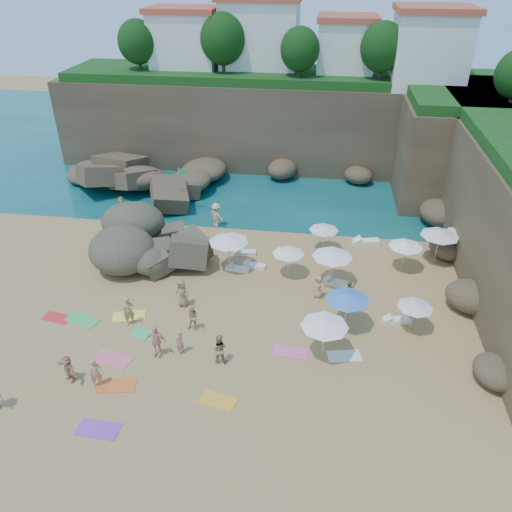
# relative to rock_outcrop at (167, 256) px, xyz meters

# --- Properties ---
(ground) EXTENTS (120.00, 120.00, 0.00)m
(ground) POSITION_rel_rock_outcrop_xyz_m (4.66, -5.39, 0.00)
(ground) COLOR tan
(ground) RESTS_ON ground
(seawater) EXTENTS (120.00, 120.00, 0.00)m
(seawater) POSITION_rel_rock_outcrop_xyz_m (4.66, 24.61, 0.00)
(seawater) COLOR #0C4751
(seawater) RESTS_ON ground
(cliff_back) EXTENTS (44.00, 8.00, 8.00)m
(cliff_back) POSITION_rel_rock_outcrop_xyz_m (6.66, 19.61, 4.00)
(cliff_back) COLOR brown
(cliff_back) RESTS_ON ground
(cliff_corner) EXTENTS (10.00, 12.00, 8.00)m
(cliff_corner) POSITION_rel_rock_outcrop_xyz_m (21.66, 14.61, 4.00)
(cliff_corner) COLOR brown
(cliff_corner) RESTS_ON ground
(rock_promontory) EXTENTS (12.00, 7.00, 2.00)m
(rock_promontory) POSITION_rel_rock_outcrop_xyz_m (-6.34, 10.61, 0.00)
(rock_promontory) COLOR brown
(rock_promontory) RESTS_ON ground
(clifftop_buildings) EXTENTS (28.48, 9.48, 7.00)m
(clifftop_buildings) POSITION_rel_rock_outcrop_xyz_m (7.62, 20.40, 11.24)
(clifftop_buildings) COLOR white
(clifftop_buildings) RESTS_ON cliff_back
(clifftop_trees) EXTENTS (35.60, 23.82, 4.40)m
(clifftop_trees) POSITION_rel_rock_outcrop_xyz_m (9.44, 14.13, 11.26)
(clifftop_trees) COLOR #11380F
(clifftop_trees) RESTS_ON ground
(marina_masts) EXTENTS (3.10, 0.10, 6.00)m
(marina_masts) POSITION_rel_rock_outcrop_xyz_m (-11.84, 24.61, 3.00)
(marina_masts) COLOR white
(marina_masts) RESTS_ON ground
(rock_outcrop) EXTENTS (7.30, 5.72, 2.77)m
(rock_outcrop) POSITION_rel_rock_outcrop_xyz_m (0.00, 0.00, 0.00)
(rock_outcrop) COLOR brown
(rock_outcrop) RESTS_ON ground
(flag_pole) EXTENTS (0.72, 0.07, 3.71)m
(flag_pole) POSITION_rel_rock_outcrop_xyz_m (-0.77, 7.22, 2.37)
(flag_pole) COLOR silver
(flag_pole) RESTS_ON ground
(parasol_0) EXTENTS (2.55, 2.55, 2.41)m
(parasol_0) POSITION_rel_rock_outcrop_xyz_m (11.37, -1.82, 2.21)
(parasol_0) COLOR silver
(parasol_0) RESTS_ON ground
(parasol_1) EXTENTS (2.07, 2.07, 1.96)m
(parasol_1) POSITION_rel_rock_outcrop_xyz_m (10.78, 2.32, 1.80)
(parasol_1) COLOR silver
(parasol_1) RESTS_ON ground
(parasol_2) EXTENTS (2.23, 2.23, 2.11)m
(parasol_2) POSITION_rel_rock_outcrop_xyz_m (16.12, 0.55, 1.93)
(parasol_2) COLOR silver
(parasol_2) RESTS_ON ground
(parasol_3) EXTENTS (2.31, 2.31, 2.19)m
(parasol_3) POSITION_rel_rock_outcrop_xyz_m (20.14, 2.68, 2.01)
(parasol_3) COLOR silver
(parasol_3) RESTS_ON ground
(parasol_5) EXTENTS (2.08, 2.08, 1.97)m
(parasol_5) POSITION_rel_rock_outcrop_xyz_m (8.60, -1.23, 1.81)
(parasol_5) COLOR silver
(parasol_5) RESTS_ON ground
(parasol_7) EXTENTS (2.57, 2.57, 2.43)m
(parasol_7) POSITION_rel_rock_outcrop_xyz_m (18.45, 1.84, 2.23)
(parasol_7) COLOR silver
(parasol_7) RESTS_ON ground
(parasol_8) EXTENTS (1.98, 1.98, 1.87)m
(parasol_8) POSITION_rel_rock_outcrop_xyz_m (15.96, -5.80, 1.72)
(parasol_8) COLOR silver
(parasol_8) RESTS_ON ground
(parasol_9) EXTENTS (2.64, 2.64, 2.50)m
(parasol_9) POSITION_rel_rock_outcrop_xyz_m (4.67, -1.02, 2.29)
(parasol_9) COLOR silver
(parasol_9) RESTS_ON ground
(parasol_10) EXTENTS (2.43, 2.43, 2.30)m
(parasol_10) POSITION_rel_rock_outcrop_xyz_m (12.26, -6.11, 2.11)
(parasol_10) COLOR silver
(parasol_10) RESTS_ON ground
(parasol_11) EXTENTS (2.48, 2.48, 2.35)m
(parasol_11) POSITION_rel_rock_outcrop_xyz_m (11.07, -8.63, 2.16)
(parasol_11) COLOR silver
(parasol_11) RESTS_ON ground
(lounger_0) EXTENTS (1.61, 0.80, 0.24)m
(lounger_0) POSITION_rel_rock_outcrop_xyz_m (5.39, 1.01, 0.12)
(lounger_0) COLOR white
(lounger_0) RESTS_ON ground
(lounger_1) EXTENTS (1.62, 0.74, 0.24)m
(lounger_1) POSITION_rel_rock_outcrop_xyz_m (6.29, -0.59, 0.12)
(lounger_1) COLOR white
(lounger_1) RESTS_ON ground
(lounger_2) EXTENTS (2.05, 1.15, 0.30)m
(lounger_2) POSITION_rel_rock_outcrop_xyz_m (13.90, 3.68, 0.15)
(lounger_2) COLOR white
(lounger_2) RESTS_ON ground
(lounger_3) EXTENTS (1.63, 0.71, 0.25)m
(lounger_3) POSITION_rel_rock_outcrop_xyz_m (5.21, -1.14, 0.12)
(lounger_3) COLOR silver
(lounger_3) RESTS_ON ground
(lounger_4) EXTENTS (1.99, 1.09, 0.29)m
(lounger_4) POSITION_rel_rock_outcrop_xyz_m (11.87, -1.97, 0.15)
(lounger_4) COLOR silver
(lounger_4) RESTS_ON ground
(lounger_5) EXTENTS (1.62, 0.83, 0.24)m
(lounger_5) POSITION_rel_rock_outcrop_xyz_m (15.23, -5.25, 0.12)
(lounger_5) COLOR white
(lounger_5) RESTS_ON ground
(towel_1) EXTENTS (2.11, 1.40, 0.03)m
(towel_1) POSITION_rel_rock_outcrop_xyz_m (0.24, -10.49, 0.02)
(towel_1) COLOR #F65F75
(towel_1) RESTS_ON ground
(towel_2) EXTENTS (2.03, 1.24, 0.03)m
(towel_2) POSITION_rel_rock_outcrop_xyz_m (1.14, -12.23, 0.02)
(towel_2) COLOR orange
(towel_2) RESTS_ON ground
(towel_3) EXTENTS (2.16, 1.55, 0.03)m
(towel_3) POSITION_rel_rock_outcrop_xyz_m (-2.76, -7.63, 0.02)
(towel_3) COLOR green
(towel_3) RESTS_ON ground
(towel_6) EXTENTS (1.96, 1.03, 0.03)m
(towel_6) POSITION_rel_rock_outcrop_xyz_m (1.33, -14.86, 0.02)
(towel_6) COLOR purple
(towel_6) RESTS_ON ground
(towel_7) EXTENTS (1.77, 1.08, 0.03)m
(towel_7) POSITION_rel_rock_outcrop_xyz_m (-4.32, -7.63, 0.01)
(towel_7) COLOR red
(towel_7) RESTS_ON ground
(towel_9) EXTENTS (1.90, 0.98, 0.03)m
(towel_9) POSITION_rel_rock_outcrop_xyz_m (9.40, -8.63, 0.02)
(towel_9) COLOR #F05D99
(towel_9) RESTS_ON ground
(towel_10) EXTENTS (1.90, 1.27, 0.03)m
(towel_10) POSITION_rel_rock_outcrop_xyz_m (6.26, -12.50, 0.02)
(towel_10) COLOR orange
(towel_10) RESTS_ON ground
(towel_11) EXTENTS (1.83, 1.22, 0.03)m
(towel_11) POSITION_rel_rock_outcrop_xyz_m (1.32, -8.37, 0.01)
(towel_11) COLOR #37C16B
(towel_11) RESTS_ON ground
(towel_12) EXTENTS (2.05, 1.43, 0.03)m
(towel_12) POSITION_rel_rock_outcrop_xyz_m (-0.23, -6.89, 0.02)
(towel_12) COLOR #FCF042
(towel_12) RESTS_ON ground
(towel_13) EXTENTS (1.90, 1.24, 0.03)m
(towel_13) POSITION_rel_rock_outcrop_xyz_m (12.23, -8.54, 0.02)
(towel_13) COLOR white
(towel_13) RESTS_ON ground
(person_stand_0) EXTENTS (0.71, 0.64, 1.63)m
(person_stand_0) POSITION_rel_rock_outcrop_xyz_m (0.25, -12.34, 0.82)
(person_stand_0) COLOR tan
(person_stand_0) RESTS_ON ground
(person_stand_1) EXTENTS (0.86, 0.68, 1.73)m
(person_stand_1) POSITION_rel_rock_outcrop_xyz_m (5.81, -9.85, 0.87)
(person_stand_1) COLOR #A27E51
(person_stand_1) RESTS_ON ground
(person_stand_2) EXTENTS (1.34, 1.08, 1.94)m
(person_stand_2) POSITION_rel_rock_outcrop_xyz_m (2.56, 4.84, 0.97)
(person_stand_2) COLOR #F3AE8A
(person_stand_2) RESTS_ON ground
(person_stand_3) EXTENTS (0.79, 1.12, 1.76)m
(person_stand_3) POSITION_rel_rock_outcrop_xyz_m (12.44, -4.06, 0.88)
(person_stand_3) COLOR olive
(person_stand_3) RESTS_ON ground
(person_stand_4) EXTENTS (0.81, 0.76, 1.48)m
(person_stand_4) POSITION_rel_rock_outcrop_xyz_m (10.65, -3.41, 0.74)
(person_stand_4) COLOR tan
(person_stand_4) RESTS_ON ground
(person_stand_5) EXTENTS (1.60, 1.26, 1.73)m
(person_stand_5) POSITION_rel_rock_outcrop_xyz_m (-5.25, 5.40, 0.87)
(person_stand_5) COLOR tan
(person_stand_5) RESTS_ON ground
(person_stand_6) EXTENTS (0.55, 0.66, 1.53)m
(person_stand_6) POSITION_rel_rock_outcrop_xyz_m (3.62, -9.48, 0.77)
(person_stand_6) COLOR tan
(person_stand_6) RESTS_ON ground
(person_lie_1) EXTENTS (1.09, 1.86, 0.45)m
(person_lie_1) POSITION_rel_rock_outcrop_xyz_m (2.47, -9.84, 0.23)
(person_lie_1) COLOR #F4A78A
(person_lie_1) RESTS_ON ground
(person_lie_2) EXTENTS (1.18, 1.88, 0.47)m
(person_lie_2) POSITION_rel_rock_outcrop_xyz_m (2.66, -5.42, 0.23)
(person_lie_2) COLOR #94724A
(person_lie_2) RESTS_ON ground
(person_lie_3) EXTENTS (1.97, 2.01, 0.40)m
(person_lie_3) POSITION_rel_rock_outcrop_xyz_m (-1.24, -12.19, 0.20)
(person_lie_3) COLOR tan
(person_lie_3) RESTS_ON ground
(person_lie_4) EXTENTS (1.46, 1.81, 0.42)m
(person_lie_4) POSITION_rel_rock_outcrop_xyz_m (0.14, -7.55, 0.21)
(person_lie_4) COLOR #A78553
(person_lie_4) RESTS_ON ground
(person_lie_5) EXTENTS (0.95, 1.64, 0.59)m
(person_lie_5) POSITION_rel_rock_outcrop_xyz_m (3.85, -7.55, 0.29)
(person_lie_5) COLOR tan
(person_lie_5) RESTS_ON ground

